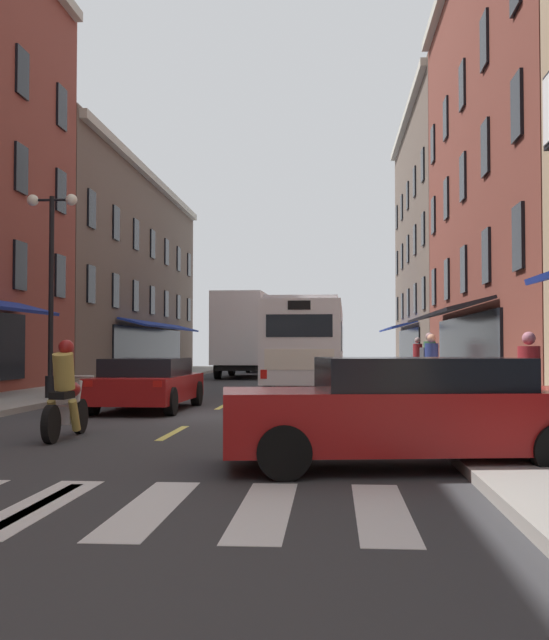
{
  "coord_description": "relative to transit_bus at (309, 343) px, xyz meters",
  "views": [
    {
      "loc": [
        2.84,
        -17.49,
        1.53
      ],
      "look_at": [
        0.86,
        9.6,
        2.47
      ],
      "focal_mm": 44.39,
      "sensor_mm": 36.0,
      "label": 1
    }
  ],
  "objects": [
    {
      "name": "sidewalk_right",
      "position": [
        3.97,
        -12.87,
        -1.6
      ],
      "size": [
        3.0,
        80.0,
        0.14
      ],
      "primitive_type": "cube",
      "color": "gray",
      "rests_on": "ground"
    },
    {
      "name": "sedan_mid",
      "position": [
        1.87,
        -20.16,
        -0.95
      ],
      "size": [
        4.84,
        2.47,
        1.4
      ],
      "color": "maroon",
      "rests_on": "ground"
    },
    {
      "name": "box_truck",
      "position": [
        -3.48,
        9.31,
        0.43
      ],
      "size": [
        2.63,
        7.65,
        4.16
      ],
      "color": "#B21E19",
      "rests_on": "ground"
    },
    {
      "name": "transit_bus",
      "position": [
        0.0,
        0.0,
        0.0
      ],
      "size": [
        2.8,
        12.19,
        3.19
      ],
      "color": "silver",
      "rests_on": "ground"
    },
    {
      "name": "pedestrian_rear",
      "position": [
        4.1,
        -17.22,
        -0.69
      ],
      "size": [
        0.36,
        0.36,
        1.64
      ],
      "rotation": [
        0.0,
        0.0,
        3.27
      ],
      "color": "#66387F",
      "rests_on": "sidewalk_right"
    },
    {
      "name": "motorcycle_rider",
      "position": [
        -3.55,
        -17.38,
        -0.97
      ],
      "size": [
        0.62,
        2.07,
        1.66
      ],
      "color": "black",
      "rests_on": "ground"
    },
    {
      "name": "street_lamp_twin",
      "position": [
        -6.85,
        -9.04,
        1.58
      ],
      "size": [
        1.42,
        0.32,
        5.64
      ],
      "color": "black",
      "rests_on": "sidewalk_left"
    },
    {
      "name": "pedestrian_mid",
      "position": [
        4.24,
        0.94,
        -0.61
      ],
      "size": [
        0.36,
        0.36,
        1.78
      ],
      "rotation": [
        0.0,
        0.0,
        0.28
      ],
      "color": "#33663F",
      "rests_on": "sidewalk_right"
    },
    {
      "name": "pedestrian_near",
      "position": [
        3.52,
        -9.14,
        -0.61
      ],
      "size": [
        0.47,
        0.51,
        1.74
      ],
      "rotation": [
        0.0,
        0.0,
        3.78
      ],
      "color": "#B29947",
      "rests_on": "sidewalk_right"
    },
    {
      "name": "crosswalk_near",
      "position": [
        -1.93,
        -22.87,
        -1.67
      ],
      "size": [
        7.1,
        2.8,
        0.01
      ],
      "color": "silver",
      "rests_on": "ground"
    },
    {
      "name": "sedan_far",
      "position": [
        -3.26,
        18.34,
        -0.99
      ],
      "size": [
        1.99,
        4.65,
        1.34
      ],
      "color": "navy",
      "rests_on": "ground"
    },
    {
      "name": "pedestrian_far",
      "position": [
        3.77,
        -6.76,
        -0.59
      ],
      "size": [
        0.36,
        0.36,
        1.82
      ],
      "rotation": [
        0.0,
        0.0,
        2.39
      ],
      "color": "maroon",
      "rests_on": "sidewalk_right"
    },
    {
      "name": "ground_plane",
      "position": [
        -1.93,
        -12.87,
        -1.72
      ],
      "size": [
        34.8,
        80.0,
        0.1
      ],
      "primitive_type": "cube",
      "color": "#333335"
    },
    {
      "name": "sedan_near",
      "position": [
        -3.56,
        -11.38,
        -1.02
      ],
      "size": [
        2.07,
        4.54,
        1.26
      ],
      "color": "maroon",
      "rests_on": "ground"
    },
    {
      "name": "lane_centre_dashes",
      "position": [
        -1.93,
        -13.12,
        -1.67
      ],
      "size": [
        0.14,
        73.9,
        0.01
      ],
      "color": "#DBCC4C",
      "rests_on": "ground"
    }
  ]
}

